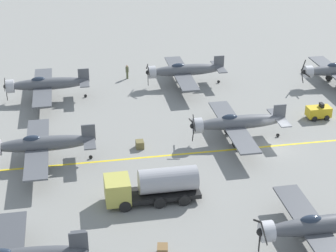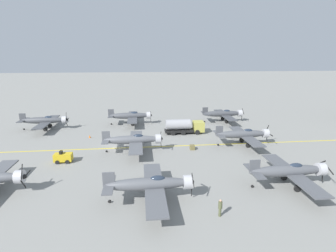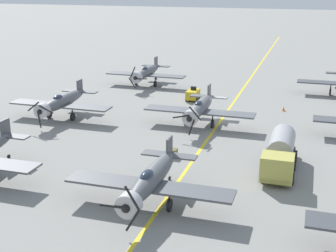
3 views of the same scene
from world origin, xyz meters
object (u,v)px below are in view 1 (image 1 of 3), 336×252
Objects in this scene: airplane_mid_center at (236,123)px; airplane_far_right at (46,84)px; airplane_mid_left at (319,226)px; ground_crew_walking at (127,71)px; supply_crate_by_tanker at (162,250)px; airplane_mid_right at (184,70)px; airplane_far_center at (41,144)px; fuel_tanker at (152,185)px; supply_crate_mid_lane at (140,144)px; tow_tractor at (319,112)px.

airplane_far_right is (14.08, 19.13, 0.00)m from airplane_mid_center.
airplane_mid_left is 37.68m from airplane_far_right.
supply_crate_by_tanker is (-35.81, 1.60, -0.63)m from ground_crew_walking.
airplane_far_center is at bearing 144.20° from airplane_mid_right.
supply_crate_by_tanker is (-7.16, 0.37, -1.12)m from fuel_tanker.
supply_crate_mid_lane is at bearing -2.11° from supply_crate_by_tanker.
tow_tractor is 25.06m from ground_crew_walking.
fuel_tanker is at bearing -146.09° from airplane_far_center.
airplane_far_right is at bearing -15.61° from airplane_far_center.
ground_crew_walking reaches higher than tow_tractor.
ground_crew_walking is at bearing -2.56° from supply_crate_by_tanker.
airplane_far_right is at bearing 70.35° from tow_tractor.
airplane_far_center is at bearing 152.81° from ground_crew_walking.
supply_crate_mid_lane is (-13.89, -9.26, -1.63)m from airplane_far_right.
airplane_mid_right is 24.08m from airplane_far_center.
airplane_far_center reaches higher than supply_crate_mid_lane.
airplane_mid_center is 17.81m from airplane_mid_left.
airplane_mid_center reaches higher than ground_crew_walking.
airplane_mid_left is 4.62× the size of tow_tractor.
airplane_mid_left is 1.50× the size of fuel_tanker.
airplane_mid_right is at bearing -17.67° from fuel_tanker.
supply_crate_mid_lane is (-19.12, 0.98, -0.63)m from ground_crew_walking.
tow_tractor is (21.27, -9.55, -1.22)m from airplane_mid_left.
airplane_mid_center and airplane_far_right have the same top height.
airplane_far_right reaches higher than supply_crate_mid_lane.
airplane_mid_center reaches higher than tow_tractor.
ground_crew_walking is (15.83, 19.42, 0.23)m from tow_tractor.
supply_crate_by_tanker is at bearing 133.55° from tow_tractor.
airplane_mid_center is at bearing -91.07° from supply_crate_mid_lane.
supply_crate_by_tanker is at bearing 151.90° from airplane_mid_center.
supply_crate_mid_lane is (0.18, 9.87, -1.63)m from airplane_mid_center.
airplane_mid_center is 1.00× the size of airplane_mid_left.
airplane_mid_right is 1.00× the size of airplane_far_right.
ground_crew_walking is 2.00× the size of supply_crate_by_tanker.
tow_tractor is at bearing -129.17° from ground_crew_walking.
supply_crate_by_tanker is at bearing 65.79° from airplane_mid_left.
airplane_mid_left is at bearing -96.39° from supply_crate_by_tanker.
airplane_mid_left is 12.94× the size of supply_crate_mid_lane.
ground_crew_walking is 19.16m from supply_crate_mid_lane.
airplane_far_center is 15.22m from airplane_far_right.
fuel_tanker is (-23.41, -9.01, -0.50)m from airplane_far_right.
tow_tractor is at bearing -123.91° from airplane_mid_right.
airplane_mid_left is (-33.45, -3.13, 0.00)m from airplane_mid_right.
fuel_tanker is 24.32m from tow_tractor.
airplane_mid_right is 1.50× the size of fuel_tanker.
airplane_far_right is at bearing 21.05° from fuel_tanker.
airplane_mid_left is at bearing -143.87° from airplane_far_center.
ground_crew_walking is 2.01× the size of supply_crate_mid_lane.
airplane_mid_left is at bearing 155.81° from tow_tractor.
airplane_mid_right is 6.43× the size of ground_crew_walking.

